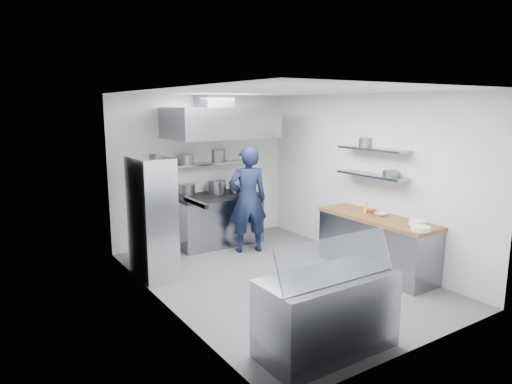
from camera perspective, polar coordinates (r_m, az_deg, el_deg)
floor at (r=7.11m, az=2.69°, el=-10.71°), size 5.00×5.00×0.00m
ceiling at (r=6.63m, az=2.91°, el=12.47°), size 5.00×5.00×0.00m
wall_back at (r=8.85m, az=-6.75°, el=2.85°), size 3.60×2.80×0.02m
wall_front at (r=4.97m, az=19.98°, el=-3.81°), size 3.60×2.80×0.02m
wall_left at (r=5.87m, az=-11.58°, el=-1.23°), size 2.80×5.00×0.02m
wall_right at (r=7.91m, az=13.43°, el=1.71°), size 2.80×5.00×0.02m
gas_range at (r=8.73m, az=-4.85°, el=-3.58°), size 1.60×0.80×0.90m
cooktop at (r=8.62m, az=-4.90°, el=-0.49°), size 1.57×0.78×0.06m
stock_pot_left at (r=8.67m, az=-8.62°, el=0.37°), size 0.30×0.30×0.20m
stock_pot_mid at (r=8.69m, az=-4.92°, el=0.61°), size 0.35×0.35×0.24m
stock_pot_right at (r=8.72m, az=-2.49°, el=0.40°), size 0.26×0.26×0.16m
over_range_shelf at (r=8.74m, az=-5.71°, el=3.57°), size 1.60×0.30×0.04m
shelf_pot_a at (r=8.48m, az=-8.73°, el=4.03°), size 0.26×0.26×0.18m
shelf_pot_b at (r=9.04m, az=-4.92°, el=4.65°), size 0.33×0.33×0.22m
extractor_hood at (r=8.31m, az=-4.47°, el=8.62°), size 1.90×1.15×0.55m
hood_duct at (r=8.51m, az=-5.25°, el=11.22°), size 0.55×0.55×0.24m
red_firebox at (r=8.32m, az=-14.30°, el=2.24°), size 0.22×0.10×0.26m
chef at (r=8.13m, az=-1.02°, el=-0.96°), size 0.80×0.64×1.91m
wire_rack at (r=7.13m, az=-12.88°, el=-3.12°), size 0.50×0.90×1.85m
rack_bin_a at (r=6.99m, az=-12.29°, el=-4.43°), size 0.16×0.20×0.18m
rack_bin_b at (r=7.34m, az=-13.86°, el=0.23°), size 0.15×0.20×0.18m
rack_jar at (r=6.97m, az=-12.72°, el=3.90°), size 0.11×0.11×0.18m
knife_strip at (r=5.04m, az=-7.59°, el=-1.31°), size 0.04×0.55×0.05m
prep_counter_base at (r=7.50m, az=14.74°, el=-6.52°), size 0.62×2.00×0.84m
prep_counter_top at (r=7.38m, az=14.91°, el=-3.18°), size 0.65×2.04×0.06m
plate_stack_a at (r=6.71m, az=19.86°, el=-4.31°), size 0.26×0.26×0.06m
plate_stack_b at (r=7.02m, az=19.51°, el=-3.64°), size 0.24×0.24×0.06m
copper_pan at (r=7.58m, az=14.20°, el=-2.31°), size 0.16×0.16×0.06m
squeeze_bottle at (r=7.57m, az=13.54°, el=-1.83°), size 0.06×0.06×0.18m
mixing_bowl at (r=7.42m, az=15.27°, el=-2.71°), size 0.22×0.22×0.05m
wall_shelf_lower at (r=7.57m, az=14.26°, el=2.06°), size 0.30×1.30×0.04m
wall_shelf_upper at (r=7.53m, az=14.41°, el=5.22°), size 0.30×1.30×0.04m
shelf_pot_c at (r=7.33m, az=16.46°, el=2.23°), size 0.24×0.24×0.10m
shelf_pot_d at (r=7.83m, az=13.62°, el=6.11°), size 0.24×0.24×0.14m
display_case at (r=5.05m, az=8.86°, el=-14.82°), size 1.50×0.70×0.85m
display_glass at (r=4.73m, az=10.07°, el=-8.23°), size 1.47×0.19×0.42m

